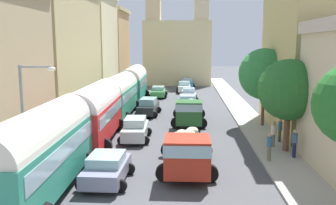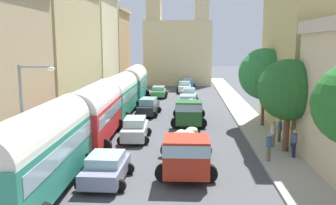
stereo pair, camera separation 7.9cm
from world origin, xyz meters
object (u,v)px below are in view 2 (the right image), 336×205
(parked_bus_2, at_px, (119,93))
(cargo_truck_0, at_px, (186,150))
(car_4, at_px, (106,168))
(pedestrian_2, at_px, (273,133))
(cargo_truck_1, at_px, (189,111))
(streetlamp_near, at_px, (27,109))
(car_3, at_px, (188,83))
(car_7, at_px, (159,92))
(pedestrian_4, at_px, (294,142))
(car_2, at_px, (185,87))
(pedestrian_1, at_px, (269,146))
(parked_bus_3, at_px, (134,82))
(car_6, at_px, (148,107))
(car_5, at_px, (135,129))
(car_0, at_px, (188,102))
(pedestrian_0, at_px, (280,129))
(parked_bus_1, at_px, (94,111))
(car_1, at_px, (189,94))
(parked_bus_0, at_px, (42,147))

(parked_bus_2, height_order, cargo_truck_0, parked_bus_2)
(car_4, distance_m, pedestrian_2, 11.35)
(cargo_truck_1, xyz_separation_m, streetlamp_near, (-8.13, -12.14, 2.28))
(pedestrian_2, bearing_deg, car_3, 99.55)
(car_7, relative_size, pedestrian_4, 2.24)
(car_7, distance_m, streetlamp_near, 28.40)
(car_2, relative_size, pedestrian_1, 2.39)
(parked_bus_3, height_order, car_6, parked_bus_3)
(cargo_truck_1, height_order, streetlamp_near, streetlamp_near)
(pedestrian_2, bearing_deg, car_7, 112.46)
(cargo_truck_1, xyz_separation_m, car_7, (-3.87, 15.80, -0.47))
(car_5, relative_size, car_6, 0.95)
(car_2, relative_size, car_6, 0.97)
(car_3, bearing_deg, car_0, -89.81)
(cargo_truck_0, height_order, pedestrian_2, cargo_truck_0)
(streetlamp_near, bearing_deg, car_4, -10.65)
(parked_bus_3, bearing_deg, car_3, 66.08)
(pedestrian_0, bearing_deg, car_3, 101.15)
(cargo_truck_0, bearing_deg, parked_bus_1, 137.22)
(car_2, bearing_deg, streetlamp_near, -102.87)
(cargo_truck_1, relative_size, pedestrian_4, 3.75)
(car_2, height_order, pedestrian_0, pedestrian_0)
(car_1, xyz_separation_m, streetlamp_near, (-8.13, -25.72, 2.71))
(car_1, xyz_separation_m, car_4, (-4.04, -26.49, -0.03))
(car_5, xyz_separation_m, car_7, (-0.07, 20.76, -0.08))
(car_2, height_order, pedestrian_4, pedestrian_4)
(car_6, bearing_deg, parked_bus_1, -105.58)
(parked_bus_1, distance_m, pedestrian_4, 13.11)
(car_1, bearing_deg, parked_bus_1, -108.93)
(pedestrian_2, bearing_deg, car_1, 104.96)
(car_6, bearing_deg, parked_bus_3, 107.44)
(car_4, bearing_deg, parked_bus_3, 95.57)
(car_3, distance_m, car_4, 39.86)
(pedestrian_2, distance_m, pedestrian_4, 2.28)
(parked_bus_1, height_order, cargo_truck_1, parked_bus_1)
(cargo_truck_1, distance_m, car_6, 5.64)
(parked_bus_1, height_order, parked_bus_3, parked_bus_3)
(cargo_truck_1, relative_size, car_7, 1.67)
(car_1, relative_size, pedestrian_0, 2.51)
(parked_bus_0, xyz_separation_m, car_4, (2.48, 1.53, -1.47))
(parked_bus_0, height_order, car_6, parked_bus_0)
(car_6, bearing_deg, pedestrian_2, -49.17)
(car_6, bearing_deg, parked_bus_2, -168.59)
(parked_bus_1, relative_size, car_5, 2.36)
(car_6, bearing_deg, pedestrian_1, -58.47)
(parked_bus_0, bearing_deg, pedestrian_2, 33.27)
(parked_bus_2, height_order, pedestrian_1, parked_bus_2)
(car_6, xyz_separation_m, pedestrian_2, (9.26, -10.72, 0.23))
(pedestrian_0, bearing_deg, car_1, 107.90)
(parked_bus_1, bearing_deg, car_3, 78.93)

